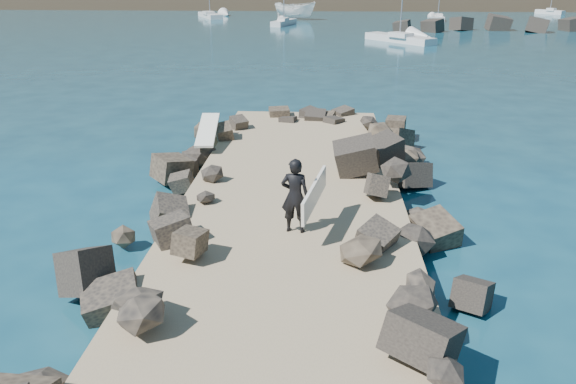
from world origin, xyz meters
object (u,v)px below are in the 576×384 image
at_px(surfboard_resting, 208,133).
at_px(boat_imported, 295,10).
at_px(sailboat_b, 284,23).
at_px(surfer_with_board, 298,195).

height_order(surfboard_resting, boat_imported, boat_imported).
bearing_deg(sailboat_b, boat_imported, 84.41).
bearing_deg(boat_imported, surfer_with_board, -152.27).
distance_m(boat_imported, sailboat_b, 9.68).
xyz_separation_m(surfboard_resting, sailboat_b, (-1.25, 55.82, -0.69)).
height_order(boat_imported, sailboat_b, sailboat_b).
height_order(surfer_with_board, sailboat_b, sailboat_b).
distance_m(surfer_with_board, sailboat_b, 62.98).
xyz_separation_m(surfboard_resting, surfer_with_board, (3.53, -6.97, 0.47)).
distance_m(surfboard_resting, boat_imported, 65.41).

